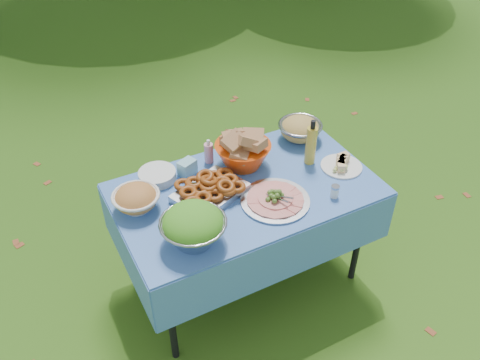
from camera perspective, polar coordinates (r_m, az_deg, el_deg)
name	(u,v)px	position (r m, az deg, el deg)	size (l,w,h in m)	color
ground	(245,277)	(3.40, 0.58, -10.87)	(80.00, 80.00, 0.00)	#17380A
picnic_table	(245,236)	(3.12, 0.62, -6.33)	(1.46, 0.86, 0.76)	#73B8DE
salad_bowl	(193,226)	(2.49, -5.28, -5.17)	(0.33, 0.33, 0.22)	#9B9DA4
pasta_bowl_white	(136,198)	(2.74, -11.59, -2.03)	(0.25, 0.25, 0.14)	silver
plate_stack	(157,175)	(2.95, -9.27, 0.52)	(0.22, 0.22, 0.05)	silver
wipes_box	(187,167)	(2.95, -5.95, 1.41)	(0.10, 0.07, 0.09)	#7DBBCE
sanitizer_bottle	(209,151)	(3.02, -3.54, 3.27)	(0.05, 0.05, 0.15)	pink
bread_bowl	(243,150)	(2.97, 0.33, 3.44)	(0.33, 0.33, 0.22)	#D4420B
pasta_bowl_steel	(300,129)	(3.25, 6.76, 5.75)	(0.27, 0.27, 0.15)	#9B9DA4
fried_tray	(210,190)	(2.79, -3.39, -1.11)	(0.38, 0.27, 0.09)	silver
charcuterie_platter	(275,195)	(2.75, 4.00, -1.73)	(0.38, 0.38, 0.09)	#A2A4A9
oil_bottle	(311,142)	(3.00, 8.00, 4.25)	(0.06, 0.06, 0.29)	gold
cheese_plate	(342,163)	(3.05, 11.37, 1.93)	(0.25, 0.25, 0.07)	silver
shaker	(335,191)	(2.83, 10.60, -1.26)	(0.05, 0.05, 0.08)	silver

